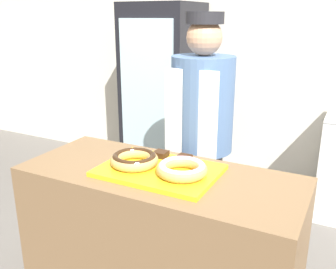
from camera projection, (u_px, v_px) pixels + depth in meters
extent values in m
cube|color=silver|center=(265.00, 49.00, 3.61)|extent=(8.00, 0.06, 2.70)
cube|color=brown|center=(160.00, 245.00, 2.08)|extent=(1.49, 0.62, 0.88)
cube|color=yellow|center=(159.00, 170.00, 1.94)|extent=(0.61, 0.43, 0.02)
torus|color=tan|center=(134.00, 160.00, 1.97)|extent=(0.26, 0.26, 0.06)
torus|color=#331E0F|center=(134.00, 157.00, 1.97)|extent=(0.23, 0.23, 0.04)
torus|color=tan|center=(182.00, 169.00, 1.85)|extent=(0.26, 0.26, 0.06)
torus|color=#EFADC6|center=(182.00, 166.00, 1.85)|extent=(0.23, 0.23, 0.04)
cube|color=#382111|center=(161.00, 154.00, 2.09)|extent=(0.07, 0.07, 0.03)
cube|color=#382111|center=(184.00, 158.00, 2.03)|extent=(0.07, 0.07, 0.03)
cylinder|color=#4C4C51|center=(200.00, 204.00, 2.61)|extent=(0.29, 0.29, 0.81)
cylinder|color=#4C6B99|center=(202.00, 104.00, 2.39)|extent=(0.40, 0.40, 0.61)
cube|color=white|center=(190.00, 172.00, 2.36)|extent=(0.34, 0.02, 1.28)
sphere|color=tan|center=(204.00, 37.00, 2.26)|extent=(0.22, 0.22, 0.22)
cylinder|color=#232328|center=(205.00, 18.00, 2.23)|extent=(0.23, 0.23, 0.07)
cube|color=black|center=(164.00, 95.00, 3.81)|extent=(0.67, 0.66, 1.78)
cube|color=silver|center=(147.00, 97.00, 3.51)|extent=(0.55, 0.02, 1.42)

